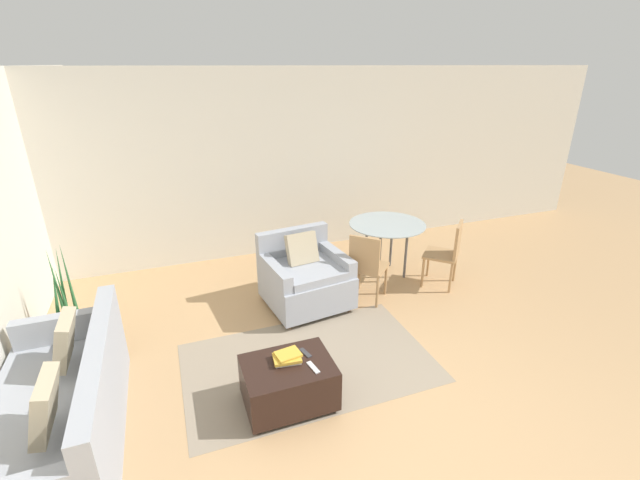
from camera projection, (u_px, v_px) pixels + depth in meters
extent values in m
plane|color=tan|center=(380.00, 415.00, 3.64)|extent=(20.00, 20.00, 0.00)
cube|color=beige|center=(267.00, 165.00, 6.33)|extent=(12.00, 0.06, 2.75)
cube|color=gray|center=(309.00, 362.00, 4.28)|extent=(2.43, 1.50, 0.00)
cube|color=brown|center=(329.00, 400.00, 3.79)|extent=(2.38, 0.05, 0.00)
cube|color=brown|center=(322.00, 387.00, 3.95)|extent=(2.38, 0.05, 0.00)
cube|color=brown|center=(315.00, 374.00, 4.11)|extent=(2.38, 0.05, 0.00)
cube|color=brown|center=(309.00, 362.00, 4.28)|extent=(2.38, 0.05, 0.00)
cube|color=brown|center=(303.00, 351.00, 4.44)|extent=(2.38, 0.05, 0.00)
cube|color=brown|center=(297.00, 341.00, 4.60)|extent=(2.38, 0.05, 0.00)
cube|color=brown|center=(292.00, 332.00, 4.76)|extent=(2.38, 0.05, 0.00)
cube|color=#999EA8|center=(56.00, 427.00, 3.27)|extent=(0.92, 1.93, 0.40)
cube|color=#999EA8|center=(101.00, 369.00, 3.23)|extent=(0.14, 1.93, 0.46)
cube|color=#999EA8|center=(66.00, 327.00, 3.92)|extent=(0.85, 0.12, 0.26)
cube|color=tan|center=(64.00, 340.00, 3.49)|extent=(0.19, 0.40, 0.41)
cube|color=tan|center=(45.00, 405.00, 2.82)|extent=(0.19, 0.40, 0.41)
cube|color=#999EA8|center=(306.00, 287.00, 5.21)|extent=(1.04, 1.00, 0.39)
cube|color=#999EA8|center=(307.00, 270.00, 5.08)|extent=(0.79, 0.85, 0.10)
cube|color=#999EA8|center=(293.00, 245.00, 5.37)|extent=(0.94, 0.24, 0.43)
cube|color=#999EA8|center=(274.00, 272.00, 4.92)|extent=(0.22, 0.83, 0.20)
cube|color=#999EA8|center=(336.00, 258.00, 5.27)|extent=(0.22, 0.83, 0.20)
cylinder|color=brown|center=(290.00, 326.00, 4.83)|extent=(0.05, 0.05, 0.06)
cylinder|color=brown|center=(349.00, 309.00, 5.16)|extent=(0.05, 0.05, 0.06)
cylinder|color=brown|center=(267.00, 297.00, 5.43)|extent=(0.05, 0.05, 0.06)
cylinder|color=brown|center=(321.00, 283.00, 5.76)|extent=(0.05, 0.05, 0.06)
cube|color=tan|center=(302.00, 248.00, 5.12)|extent=(0.40, 0.26, 0.39)
cube|color=black|center=(288.00, 382.00, 3.68)|extent=(0.76, 0.56, 0.38)
cylinder|color=black|center=(258.00, 431.00, 3.46)|extent=(0.04, 0.04, 0.04)
cylinder|color=black|center=(334.00, 409.00, 3.67)|extent=(0.04, 0.04, 0.04)
cylinder|color=black|center=(247.00, 393.00, 3.86)|extent=(0.04, 0.04, 0.04)
cylinder|color=black|center=(316.00, 375.00, 4.07)|extent=(0.04, 0.04, 0.04)
cube|color=beige|center=(287.00, 359.00, 3.66)|extent=(0.24, 0.20, 0.02)
cube|color=gold|center=(287.00, 358.00, 3.64)|extent=(0.25, 0.19, 0.03)
cube|color=gold|center=(288.00, 354.00, 3.64)|extent=(0.23, 0.19, 0.02)
cube|color=#B7B7BC|center=(313.00, 367.00, 3.57)|extent=(0.07, 0.17, 0.01)
cube|color=#333338|center=(305.00, 353.00, 3.75)|extent=(0.08, 0.15, 0.01)
cylinder|color=#333338|center=(72.00, 331.00, 4.53)|extent=(0.38, 0.38, 0.30)
cylinder|color=black|center=(69.00, 320.00, 4.48)|extent=(0.35, 0.35, 0.02)
cone|color=#2D6B38|center=(69.00, 281.00, 4.35)|extent=(0.05, 0.08, 0.85)
cone|color=#2D6B38|center=(62.00, 283.00, 4.37)|extent=(0.10, 0.05, 0.79)
cone|color=#2D6B38|center=(55.00, 293.00, 4.37)|extent=(0.09, 0.13, 0.61)
cone|color=#2D6B38|center=(57.00, 286.00, 4.30)|extent=(0.08, 0.10, 0.80)
cone|color=#2D6B38|center=(63.00, 295.00, 4.33)|extent=(0.07, 0.05, 0.61)
cylinder|color=#99A8AD|center=(387.00, 224.00, 5.82)|extent=(1.04, 1.04, 0.01)
cylinder|color=#59595B|center=(380.00, 257.00, 5.72)|extent=(0.04, 0.04, 0.74)
cylinder|color=#59595B|center=(406.00, 253.00, 5.85)|extent=(0.04, 0.04, 0.74)
cylinder|color=#59595B|center=(366.00, 246.00, 6.07)|extent=(0.04, 0.04, 0.74)
cylinder|color=#59595B|center=(391.00, 242.00, 6.20)|extent=(0.04, 0.04, 0.74)
cube|color=tan|center=(369.00, 267.00, 5.31)|extent=(0.59, 0.59, 0.03)
cube|color=tan|center=(364.00, 255.00, 5.06)|extent=(0.29, 0.29, 0.45)
cylinder|color=tan|center=(386.00, 280.00, 5.48)|extent=(0.03, 0.03, 0.42)
cylinder|color=tan|center=(359.00, 274.00, 5.61)|extent=(0.03, 0.03, 0.42)
cylinder|color=tan|center=(377.00, 292.00, 5.17)|extent=(0.03, 0.03, 0.42)
cylinder|color=tan|center=(349.00, 286.00, 5.31)|extent=(0.03, 0.03, 0.42)
cube|color=tan|center=(441.00, 255.00, 5.65)|extent=(0.59, 0.59, 0.03)
cube|color=tan|center=(458.00, 240.00, 5.48)|extent=(0.29, 0.29, 0.45)
cylinder|color=tan|center=(428.00, 262.00, 5.96)|extent=(0.03, 0.03, 0.42)
cylinder|color=tan|center=(423.00, 273.00, 5.65)|extent=(0.03, 0.03, 0.42)
cylinder|color=tan|center=(455.00, 267.00, 5.82)|extent=(0.03, 0.03, 0.42)
cylinder|color=tan|center=(451.00, 278.00, 5.51)|extent=(0.03, 0.03, 0.42)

